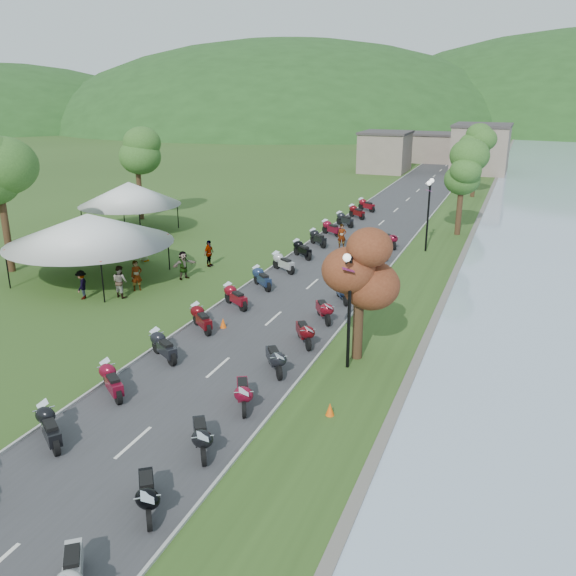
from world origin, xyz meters
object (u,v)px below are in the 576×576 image
(pedestrian_a, at_px, (138,290))
(pedestrian_b, at_px, (121,297))
(vendor_tent_main, at_px, (91,247))
(pedestrian_c, at_px, (83,299))

(pedestrian_a, bearing_deg, pedestrian_b, -148.47)
(vendor_tent_main, height_order, pedestrian_a, vendor_tent_main)
(pedestrian_b, bearing_deg, pedestrian_a, -85.08)
(pedestrian_a, height_order, pedestrian_c, pedestrian_a)
(pedestrian_a, distance_m, pedestrian_c, 3.03)
(vendor_tent_main, xyz_separation_m, pedestrian_c, (1.83, -3.25, -2.00))
(pedestrian_a, relative_size, pedestrian_c, 1.09)
(pedestrian_a, xyz_separation_m, pedestrian_b, (-0.19, -1.29, 0.00))
(pedestrian_b, height_order, pedestrian_c, pedestrian_b)
(vendor_tent_main, relative_size, pedestrian_a, 3.74)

